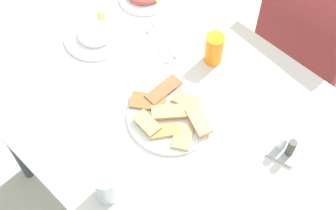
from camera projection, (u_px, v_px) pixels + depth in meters
name	position (u px, v px, depth m)	size (l,w,h in m)	color
ground_plane	(166.00, 187.00, 2.22)	(6.00, 6.00, 0.00)	beige
dining_table	(166.00, 116.00, 1.68)	(1.14, 0.94, 0.71)	silver
dining_chair	(312.00, 40.00, 2.01)	(0.45, 0.45, 0.93)	maroon
pide_platter	(171.00, 114.00, 1.58)	(0.31, 0.30, 0.04)	white
salad_plate_rice	(95.00, 34.00, 1.77)	(0.24, 0.24, 0.04)	white
soda_can	(214.00, 49.00, 1.67)	(0.07, 0.07, 0.12)	orange
drinking_glass	(107.00, 186.00, 1.39)	(0.07, 0.07, 0.12)	silver
paper_napkin	(161.00, 43.00, 1.76)	(0.14, 0.14, 0.00)	white
fork	(158.00, 45.00, 1.75)	(0.18, 0.02, 0.01)	silver
spoon	(165.00, 40.00, 1.76)	(0.18, 0.01, 0.01)	silver
condiment_caddy	(286.00, 148.00, 1.50)	(0.11, 0.11, 0.08)	#B2B2B7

